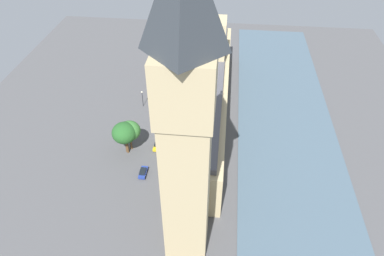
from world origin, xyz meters
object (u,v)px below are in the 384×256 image
object	(u,v)px
car_blue_by_river_gate	(143,172)
plane_tree_leading	(125,134)
parliament_building	(208,92)
plane_tree_trailing	(124,133)
street_lamp_corner	(142,96)
car_white_under_trees	(163,108)
double_decker_bus_near_tower	(169,72)
pedestrian_far_end	(187,78)
car_black_midblock	(164,124)
car_yellow_cab_kerbside	(157,145)
plane_tree_opposite_hall	(129,131)
clock_tower	(186,126)

from	to	relation	value
car_blue_by_river_gate	plane_tree_leading	world-z (taller)	plane_tree_leading
parliament_building	plane_tree_trailing	bearing A→B (deg)	45.47
plane_tree_trailing	street_lamp_corner	bearing A→B (deg)	-89.43
car_blue_by_river_gate	plane_tree_leading	size ratio (longest dim) A/B	0.44
parliament_building	car_white_under_trees	bearing A→B (deg)	2.78
car_white_under_trees	plane_tree_trailing	size ratio (longest dim) A/B	0.43
parliament_building	double_decker_bus_near_tower	world-z (taller)	parliament_building
double_decker_bus_near_tower	parliament_building	bearing A→B (deg)	-50.65
car_white_under_trees	pedestrian_far_end	world-z (taller)	car_white_under_trees
car_white_under_trees	car_black_midblock	xyz separation A→B (m)	(-1.66, 8.42, 0.00)
parliament_building	pedestrian_far_end	bearing A→B (deg)	-64.35
car_yellow_cab_kerbside	car_blue_by_river_gate	bearing A→B (deg)	82.98
plane_tree_opposite_hall	car_blue_by_river_gate	bearing A→B (deg)	119.69
car_black_midblock	car_blue_by_river_gate	bearing A→B (deg)	86.83
double_decker_bus_near_tower	car_white_under_trees	distance (m)	20.09
street_lamp_corner	car_white_under_trees	bearing A→B (deg)	167.42
plane_tree_opposite_hall	plane_tree_leading	bearing A→B (deg)	68.27
car_black_midblock	double_decker_bus_near_tower	bearing A→B (deg)	-82.39
car_white_under_trees	pedestrian_far_end	distance (m)	20.11
pedestrian_far_end	plane_tree_leading	world-z (taller)	plane_tree_leading
pedestrian_far_end	clock_tower	bearing A→B (deg)	-164.20
car_white_under_trees	clock_tower	bearing A→B (deg)	109.98
plane_tree_leading	car_yellow_cab_kerbside	bearing A→B (deg)	-160.66
parliament_building	car_white_under_trees	distance (m)	15.96
clock_tower	double_decker_bus_near_tower	bearing A→B (deg)	-77.81
parliament_building	pedestrian_far_end	distance (m)	21.86
plane_tree_leading	car_black_midblock	bearing A→B (deg)	-122.52
double_decker_bus_near_tower	plane_tree_opposite_hall	world-z (taller)	plane_tree_opposite_hall
clock_tower	plane_tree_trailing	xyz separation A→B (m)	(20.38, -26.75, -25.86)
parliament_building	car_black_midblock	size ratio (longest dim) A/B	17.23
double_decker_bus_near_tower	pedestrian_far_end	bearing A→B (deg)	-4.91
car_white_under_trees	plane_tree_trailing	bearing A→B (deg)	76.01
pedestrian_far_end	car_blue_by_river_gate	bearing A→B (deg)	-177.93
car_black_midblock	plane_tree_opposite_hall	xyz separation A→B (m)	(7.45, 11.09, 5.80)
parliament_building	car_white_under_trees	world-z (taller)	parliament_building
plane_tree_leading	plane_tree_opposite_hall	distance (m)	1.71
pedestrian_far_end	plane_tree_trailing	size ratio (longest dim) A/B	0.15
car_white_under_trees	plane_tree_leading	distance (m)	22.84
double_decker_bus_near_tower	car_black_midblock	size ratio (longest dim) A/B	2.30
parliament_building	plane_tree_opposite_hall	bearing A→B (deg)	45.01
clock_tower	parliament_building	bearing A→B (deg)	-90.95
parliament_building	car_blue_by_river_gate	world-z (taller)	parliament_building
car_yellow_cab_kerbside	plane_tree_trailing	bearing A→B (deg)	19.56
car_yellow_cab_kerbside	street_lamp_corner	xyz separation A→B (m)	(8.50, -19.86, 3.16)
parliament_building	street_lamp_corner	xyz separation A→B (m)	(21.41, -0.86, -3.67)
double_decker_bus_near_tower	street_lamp_corner	xyz separation A→B (m)	(6.01, 18.43, 1.41)
car_white_under_trees	car_yellow_cab_kerbside	distance (m)	18.36
parliament_building	plane_tree_leading	size ratio (longest dim) A/B	8.31
parliament_building	plane_tree_trailing	size ratio (longest dim) A/B	7.98
pedestrian_far_end	plane_tree_trailing	distance (m)	42.49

